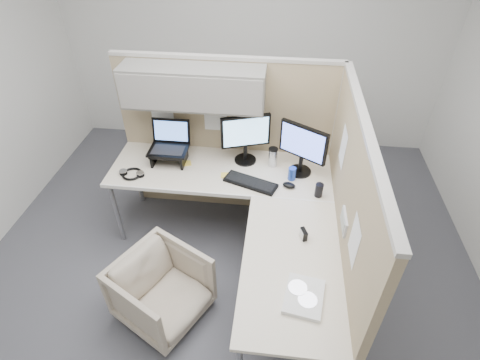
# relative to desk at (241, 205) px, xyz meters

# --- Properties ---
(ground) EXTENTS (4.50, 4.50, 0.00)m
(ground) POSITION_rel_desk_xyz_m (-0.12, -0.13, -0.69)
(ground) COLOR #434349
(ground) RESTS_ON ground
(partition_back) EXTENTS (2.00, 0.36, 1.63)m
(partition_back) POSITION_rel_desk_xyz_m (-0.34, 0.70, 0.41)
(partition_back) COLOR tan
(partition_back) RESTS_ON ground
(partition_right) EXTENTS (0.07, 2.03, 1.63)m
(partition_right) POSITION_rel_desk_xyz_m (0.78, -0.19, 0.13)
(partition_right) COLOR tan
(partition_right) RESTS_ON ground
(desk) EXTENTS (2.00, 1.98, 0.73)m
(desk) POSITION_rel_desk_xyz_m (0.00, 0.00, 0.00)
(desk) COLOR beige
(desk) RESTS_ON ground
(office_chair) EXTENTS (0.79, 0.81, 0.63)m
(office_chair) POSITION_rel_desk_xyz_m (-0.55, -0.60, -0.37)
(office_chair) COLOR #B5A390
(office_chair) RESTS_ON ground
(monitor_left) EXTENTS (0.43, 0.20, 0.47)m
(monitor_left) POSITION_rel_desk_xyz_m (-0.03, 0.57, 0.32)
(monitor_left) COLOR black
(monitor_left) RESTS_ON desk
(monitor_right) EXTENTS (0.39, 0.26, 0.47)m
(monitor_right) POSITION_rel_desk_xyz_m (0.47, 0.45, 0.32)
(monitor_right) COLOR black
(monitor_right) RESTS_ON desk
(laptop_station) EXTENTS (0.35, 0.30, 0.36)m
(laptop_station) POSITION_rel_desk_xyz_m (-0.71, 0.49, 0.18)
(laptop_station) COLOR black
(laptop_station) RESTS_ON desk
(keyboard) EXTENTS (0.48, 0.30, 0.02)m
(keyboard) POSITION_rel_desk_xyz_m (0.05, 0.23, 0.05)
(keyboard) COLOR black
(keyboard) RESTS_ON desk
(mouse) EXTENTS (0.13, 0.10, 0.04)m
(mouse) POSITION_rel_desk_xyz_m (0.38, 0.23, 0.06)
(mouse) COLOR black
(mouse) RESTS_ON desk
(travel_mug) EXTENTS (0.09, 0.09, 0.18)m
(travel_mug) POSITION_rel_desk_xyz_m (0.23, 0.52, 0.13)
(travel_mug) COLOR silver
(travel_mug) RESTS_ON desk
(soda_can_green) EXTENTS (0.07, 0.07, 0.12)m
(soda_can_green) POSITION_rel_desk_xyz_m (0.62, 0.14, 0.10)
(soda_can_green) COLOR black
(soda_can_green) RESTS_ON desk
(soda_can_silver) EXTENTS (0.07, 0.07, 0.12)m
(soda_can_silver) POSITION_rel_desk_xyz_m (0.40, 0.34, 0.10)
(soda_can_silver) COLOR #1E3FA5
(soda_can_silver) RESTS_ON desk
(sticky_note_c) EXTENTS (0.10, 0.10, 0.01)m
(sticky_note_c) POSITION_rel_desk_xyz_m (-0.55, 0.45, 0.05)
(sticky_note_c) COLOR yellow
(sticky_note_c) RESTS_ON desk
(sticky_note_d) EXTENTS (0.08, 0.08, 0.01)m
(sticky_note_d) POSITION_rel_desk_xyz_m (-0.18, 0.32, 0.05)
(sticky_note_d) COLOR yellow
(sticky_note_d) RESTS_ON desk
(headphones) EXTENTS (0.23, 0.19, 0.03)m
(headphones) POSITION_rel_desk_xyz_m (-1.00, 0.23, 0.06)
(headphones) COLOR black
(headphones) RESTS_ON desk
(paper_stack) EXTENTS (0.28, 0.33, 0.03)m
(paper_stack) POSITION_rel_desk_xyz_m (0.49, -0.85, 0.06)
(paper_stack) COLOR white
(paper_stack) RESTS_ON desk
(desk_clock) EXTENTS (0.06, 0.08, 0.08)m
(desk_clock) POSITION_rel_desk_xyz_m (0.49, -0.34, 0.08)
(desk_clock) COLOR black
(desk_clock) RESTS_ON desk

